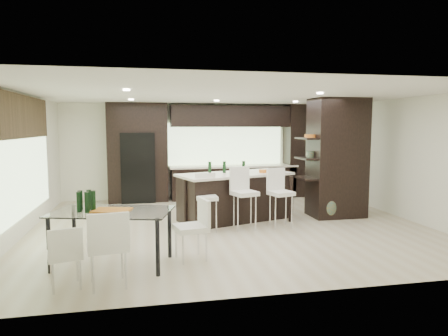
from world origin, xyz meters
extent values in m
plane|color=beige|center=(0.00, 0.00, 0.00)|extent=(8.00, 8.00, 0.00)
cube|color=white|center=(0.00, 3.50, 1.35)|extent=(8.00, 0.02, 2.70)
cube|color=white|center=(-4.00, 0.00, 1.35)|extent=(0.02, 7.00, 2.70)
cube|color=white|center=(4.00, 0.00, 1.35)|extent=(0.02, 7.00, 2.70)
cube|color=white|center=(0.00, 0.00, 2.70)|extent=(8.00, 7.00, 0.02)
cube|color=#B2D199|center=(-3.96, 0.20, 1.35)|extent=(0.04, 3.20, 1.90)
cube|color=#B2D199|center=(0.60, 3.46, 1.55)|extent=(3.40, 0.04, 1.20)
cube|color=brown|center=(-3.93, 0.20, 2.25)|extent=(0.08, 3.00, 0.80)
cube|color=white|center=(0.00, 0.25, 2.68)|extent=(4.00, 3.00, 0.02)
cube|color=black|center=(0.50, 3.17, 1.35)|extent=(6.80, 0.68, 2.70)
cube|color=black|center=(-1.90, 3.12, 0.95)|extent=(0.90, 0.68, 1.90)
cube|color=black|center=(2.60, 0.40, 1.35)|extent=(1.20, 0.80, 2.70)
cube|color=black|center=(0.23, 0.51, 0.52)|extent=(2.71, 1.78, 1.04)
cube|color=white|center=(-0.54, -0.33, 0.46)|extent=(0.41, 0.41, 0.92)
cube|color=white|center=(0.23, -0.35, 0.51)|extent=(0.56, 0.56, 1.01)
cube|color=white|center=(1.00, -0.35, 0.49)|extent=(0.53, 0.53, 0.97)
cube|color=black|center=(0.88, 1.04, 0.26)|extent=(1.37, 0.57, 0.52)
cube|color=white|center=(-2.21, -1.99, 0.41)|extent=(1.91, 1.38, 0.82)
cube|color=white|center=(-2.21, -2.80, 0.47)|extent=(0.58, 0.58, 0.93)
cube|color=white|center=(-2.75, -2.76, 0.38)|extent=(0.50, 0.50, 0.75)
cube|color=white|center=(-1.04, -1.99, 0.44)|extent=(0.56, 0.56, 0.87)
camera|label=1|loc=(-1.72, -8.02, 2.07)|focal=32.00mm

